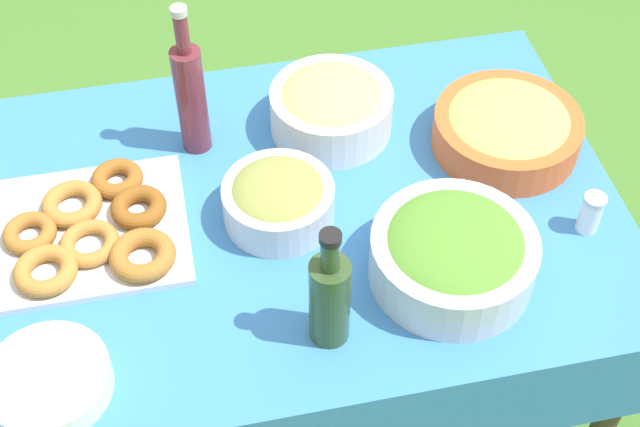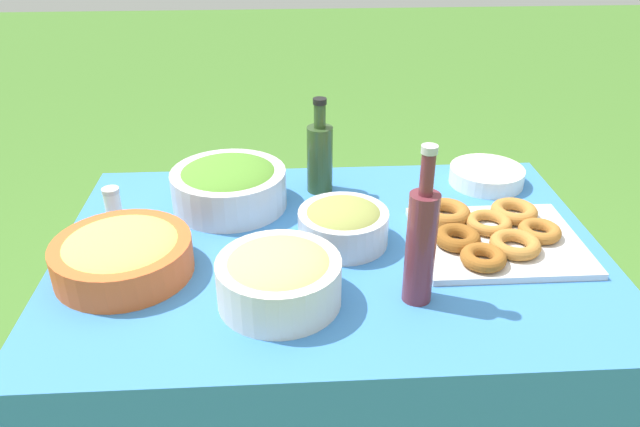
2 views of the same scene
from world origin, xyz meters
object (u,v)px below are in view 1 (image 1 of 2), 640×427
(plate_stack, at_px, (48,381))
(fruit_bowl, at_px, (507,128))
(pasta_bowl, at_px, (331,106))
(olive_bowl, at_px, (278,199))
(donut_platter, at_px, (90,230))
(olive_oil_bottle, at_px, (330,297))
(salad_bowl, at_px, (453,253))
(wine_bottle, at_px, (191,95))

(plate_stack, distance_m, fruit_bowl, 1.02)
(pasta_bowl, height_order, fruit_bowl, pasta_bowl)
(plate_stack, bearing_deg, olive_bowl, -145.82)
(pasta_bowl, bearing_deg, donut_platter, 21.92)
(donut_platter, height_order, olive_oil_bottle, olive_oil_bottle)
(salad_bowl, relative_size, olive_oil_bottle, 1.13)
(salad_bowl, height_order, olive_bowl, salad_bowl)
(olive_oil_bottle, bearing_deg, wine_bottle, -71.66)
(donut_platter, bearing_deg, olive_bowl, 176.66)
(pasta_bowl, distance_m, olive_oil_bottle, 0.53)
(wine_bottle, bearing_deg, fruit_bowl, 168.03)
(donut_platter, xyz_separation_m, olive_oil_bottle, (-0.40, 0.31, 0.08))
(olive_oil_bottle, xyz_separation_m, olive_bowl, (0.04, -0.29, -0.05))
(plate_stack, bearing_deg, wine_bottle, -119.89)
(pasta_bowl, bearing_deg, olive_oil_bottle, 77.43)
(donut_platter, height_order, plate_stack, donut_platter)
(donut_platter, bearing_deg, fruit_bowl, -174.65)
(pasta_bowl, bearing_deg, wine_bottle, -1.53)
(salad_bowl, relative_size, olive_bowl, 1.40)
(donut_platter, height_order, wine_bottle, wine_bottle)
(olive_oil_bottle, distance_m, fruit_bowl, 0.60)
(pasta_bowl, xyz_separation_m, donut_platter, (0.52, 0.21, -0.04))
(pasta_bowl, distance_m, fruit_bowl, 0.37)
(salad_bowl, height_order, fruit_bowl, salad_bowl)
(plate_stack, xyz_separation_m, wine_bottle, (-0.31, -0.54, 0.11))
(salad_bowl, relative_size, fruit_bowl, 0.99)
(wine_bottle, bearing_deg, donut_platter, 43.32)
(plate_stack, relative_size, olive_bowl, 0.97)
(plate_stack, bearing_deg, salad_bowl, -172.61)
(pasta_bowl, xyz_separation_m, olive_oil_bottle, (0.11, 0.51, 0.04))
(donut_platter, height_order, fruit_bowl, fruit_bowl)
(olive_oil_bottle, bearing_deg, pasta_bowl, -102.57)
(salad_bowl, relative_size, wine_bottle, 0.87)
(donut_platter, bearing_deg, pasta_bowl, -158.08)
(plate_stack, distance_m, olive_bowl, 0.53)
(donut_platter, relative_size, plate_stack, 1.85)
(pasta_bowl, height_order, wine_bottle, wine_bottle)
(wine_bottle, bearing_deg, plate_stack, 60.11)
(salad_bowl, xyz_separation_m, olive_oil_bottle, (0.25, 0.08, 0.04))
(wine_bottle, xyz_separation_m, olive_bowl, (-0.13, 0.24, -0.08))
(pasta_bowl, relative_size, wine_bottle, 0.74)
(fruit_bowl, bearing_deg, donut_platter, 5.35)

